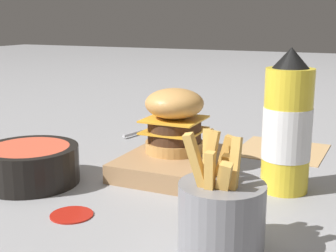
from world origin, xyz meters
TOP-DOWN VIEW (x-y plane):
  - ground_plane at (0.00, 0.00)m, footprint 6.00×6.00m
  - serving_board at (-0.06, 0.00)m, footprint 0.21×0.15m
  - burger at (-0.04, 0.00)m, footprint 0.10×0.10m
  - ketchup_bottle at (-0.07, -0.20)m, footprint 0.07×0.07m
  - fries_basket at (-0.30, -0.17)m, footprint 0.10×0.10m
  - side_bowl at (-0.21, 0.18)m, footprint 0.16×0.16m
  - spoon at (0.21, 0.16)m, footprint 0.15×0.05m
  - ketchup_puddle at (-0.29, 0.04)m, footprint 0.06×0.06m
  - parchment_square at (0.16, -0.15)m, footprint 0.17×0.17m

SIDE VIEW (x-z plane):
  - ground_plane at x=0.00m, z-range 0.00..0.00m
  - parchment_square at x=0.16m, z-range 0.00..0.00m
  - ketchup_puddle at x=-0.29m, z-range 0.00..0.00m
  - spoon at x=0.21m, z-range 0.00..0.01m
  - serving_board at x=-0.06m, z-range 0.00..0.03m
  - side_bowl at x=-0.21m, z-range 0.00..0.06m
  - fries_basket at x=-0.30m, z-range -0.03..0.12m
  - burger at x=-0.04m, z-range 0.03..0.15m
  - ketchup_bottle at x=-0.07m, z-range -0.01..0.21m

